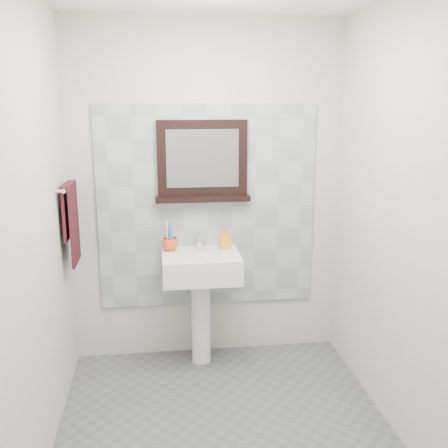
# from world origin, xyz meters

# --- Properties ---
(floor) EXTENTS (2.00, 2.20, 0.01)m
(floor) POSITION_xyz_m (0.00, 0.00, 0.00)
(floor) COLOR #595C5E
(floor) RESTS_ON ground
(back_wall) EXTENTS (2.00, 0.01, 2.50)m
(back_wall) POSITION_xyz_m (0.00, 1.10, 1.25)
(back_wall) COLOR beige
(back_wall) RESTS_ON ground
(front_wall) EXTENTS (2.00, 0.01, 2.50)m
(front_wall) POSITION_xyz_m (0.00, -1.10, 1.25)
(front_wall) COLOR beige
(front_wall) RESTS_ON ground
(left_wall) EXTENTS (0.01, 2.20, 2.50)m
(left_wall) POSITION_xyz_m (-1.00, 0.00, 1.25)
(left_wall) COLOR beige
(left_wall) RESTS_ON ground
(right_wall) EXTENTS (0.01, 2.20, 2.50)m
(right_wall) POSITION_xyz_m (1.00, 0.00, 1.25)
(right_wall) COLOR beige
(right_wall) RESTS_ON ground
(splashback) EXTENTS (1.60, 0.02, 1.50)m
(splashback) POSITION_xyz_m (0.00, 1.09, 1.15)
(splashback) COLOR #A2ABAF
(splashback) RESTS_ON back_wall
(pedestal_sink) EXTENTS (0.55, 0.44, 0.96)m
(pedestal_sink) POSITION_xyz_m (-0.07, 0.87, 0.68)
(pedestal_sink) COLOR white
(pedestal_sink) RESTS_ON ground
(toothbrush_cup) EXTENTS (0.12, 0.12, 0.09)m
(toothbrush_cup) POSITION_xyz_m (-0.28, 0.99, 0.91)
(toothbrush_cup) COLOR #FC4E1D
(toothbrush_cup) RESTS_ON pedestal_sink
(toothbrushes) EXTENTS (0.05, 0.04, 0.21)m
(toothbrushes) POSITION_xyz_m (-0.28, 0.99, 0.98)
(toothbrushes) COLOR white
(toothbrushes) RESTS_ON toothbrush_cup
(soap_dispenser) EXTENTS (0.09, 0.09, 0.17)m
(soap_dispenser) POSITION_xyz_m (0.12, 0.98, 0.94)
(soap_dispenser) COLOR orange
(soap_dispenser) RESTS_ON pedestal_sink
(framed_mirror) EXTENTS (0.69, 0.11, 0.58)m
(framed_mirror) POSITION_xyz_m (-0.04, 1.06, 1.48)
(framed_mirror) COLOR black
(framed_mirror) RESTS_ON back_wall
(towel_bar) EXTENTS (0.07, 0.40, 0.03)m
(towel_bar) POSITION_xyz_m (-0.95, 0.82, 1.37)
(towel_bar) COLOR silver
(towel_bar) RESTS_ON left_wall
(hand_towel) EXTENTS (0.06, 0.30, 0.55)m
(hand_towel) POSITION_xyz_m (-0.94, 0.82, 1.16)
(hand_towel) COLOR #330E12
(hand_towel) RESTS_ON towel_bar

